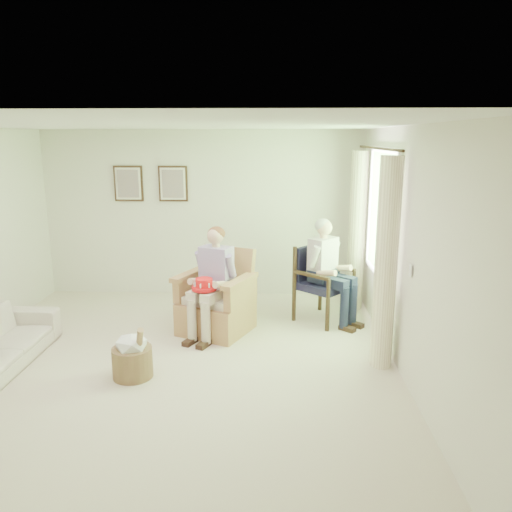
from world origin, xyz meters
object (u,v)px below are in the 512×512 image
Objects in this scene: person_dark at (325,264)px; hatbox at (132,356)px; wood_armchair at (324,279)px; person_wicker at (214,274)px; red_hat at (204,285)px; wicker_armchair at (216,306)px.

hatbox is at bearing 169.63° from person_dark.
person_dark is 2.83m from hatbox.
person_dark reaches higher than hatbox.
wood_armchair is 2.89m from hatbox.
person_wicker is 0.98× the size of person_dark.
person_dark reaches higher than red_hat.
red_hat reaches higher than hatbox.
person_wicker is (-1.44, -0.68, 0.24)m from wood_armchair.
wood_armchair is 0.73× the size of person_dark.
wicker_armchair is 0.48m from person_wicker.
red_hat is 1.29m from hatbox.
wood_armchair is 0.31m from person_dark.
wood_armchair is 1.64× the size of hatbox.
person_wicker is 4.45× the size of red_hat.
person_wicker is at bearing -65.98° from wicker_armchair.
red_hat is at bearing 160.49° from wood_armchair.
person_wicker is 1.52m from hatbox.
wood_armchair is (1.44, 0.54, 0.22)m from wicker_armchair.
hatbox is at bearing -94.60° from wicker_armchair.
red_hat is at bearing 58.41° from hatbox.
person_dark reaches higher than wicker_armchair.
wood_armchair is 1.78m from red_hat.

